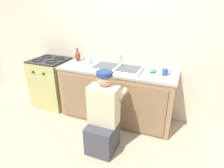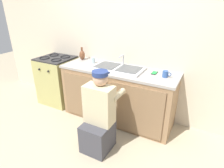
{
  "view_description": "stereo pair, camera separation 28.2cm",
  "coord_description": "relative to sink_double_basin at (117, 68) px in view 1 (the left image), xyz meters",
  "views": [
    {
      "loc": [
        0.98,
        -2.33,
        1.87
      ],
      "look_at": [
        0.0,
        0.1,
        0.72
      ],
      "focal_mm": 30.0,
      "sensor_mm": 36.0,
      "label": 1
    },
    {
      "loc": [
        1.24,
        -2.21,
        1.87
      ],
      "look_at": [
        0.0,
        0.1,
        0.72
      ],
      "focal_mm": 30.0,
      "sensor_mm": 36.0,
      "label": 2
    }
  ],
  "objects": [
    {
      "name": "ground_plane",
      "position": [
        0.0,
        -0.3,
        -0.92
      ],
      "size": [
        12.0,
        12.0,
        0.0
      ],
      "primitive_type": "plane",
      "color": "tan"
    },
    {
      "name": "stove_range",
      "position": [
        -1.32,
        -0.0,
        -0.46
      ],
      "size": [
        0.64,
        0.62,
        0.93
      ],
      "color": "tan",
      "rests_on": "ground_plane"
    },
    {
      "name": "plumber_person",
      "position": [
        0.1,
        -0.76,
        -0.46
      ],
      "size": [
        0.42,
        0.61,
        1.1
      ],
      "color": "#3F3F47",
      "rests_on": "ground_plane"
    },
    {
      "name": "sink_double_basin",
      "position": [
        0.0,
        0.0,
        0.0
      ],
      "size": [
        0.8,
        0.44,
        0.19
      ],
      "color": "silver",
      "rests_on": "countertop"
    },
    {
      "name": "cell_phone",
      "position": [
        0.56,
        0.08,
        -0.01
      ],
      "size": [
        0.07,
        0.14,
        0.01
      ],
      "color": "black",
      "rests_on": "countertop"
    },
    {
      "name": "coffee_mug",
      "position": [
        0.74,
        0.0,
        0.03
      ],
      "size": [
        0.13,
        0.08,
        0.09
      ],
      "color": "#335699",
      "rests_on": "countertop"
    },
    {
      "name": "counter_cabinet",
      "position": [
        0.0,
        -0.01,
        -0.49
      ],
      "size": [
        1.84,
        0.62,
        0.86
      ],
      "color": "#997551",
      "rests_on": "ground_plane"
    },
    {
      "name": "water_glass",
      "position": [
        -0.52,
        0.08,
        0.03
      ],
      "size": [
        0.06,
        0.06,
        0.1
      ],
      "color": "#ADC6CC",
      "rests_on": "countertop"
    },
    {
      "name": "vase_decorative",
      "position": [
        -0.81,
        0.16,
        0.07
      ],
      "size": [
        0.1,
        0.1,
        0.23
      ],
      "color": "brown",
      "rests_on": "countertop"
    },
    {
      "name": "back_wall",
      "position": [
        0.0,
        0.35,
        0.33
      ],
      "size": [
        6.0,
        0.1,
        2.5
      ],
      "primitive_type": "cube",
      "color": "beige",
      "rests_on": "ground_plane"
    },
    {
      "name": "countertop",
      "position": [
        0.0,
        -0.0,
        -0.04
      ],
      "size": [
        1.88,
        0.62,
        0.04
      ],
      "primitive_type": "cube",
      "color": "#9E9993",
      "rests_on": "counter_cabinet"
    }
  ]
}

